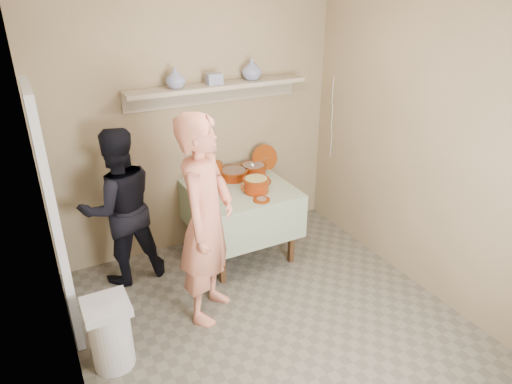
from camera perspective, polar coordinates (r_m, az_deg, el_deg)
ground at (r=3.88m, az=3.35°, el=-17.57°), size 3.50×3.50×0.00m
tile_panel at (r=3.74m, az=-23.97°, el=-3.02°), size 0.06×0.70×2.00m
plate_stack_a at (r=4.60m, az=-6.86°, el=2.49°), size 0.16×0.16×0.22m
plate_stack_b at (r=4.67m, az=-5.13°, el=2.66°), size 0.15×0.15×0.18m
bowl_stack at (r=4.31m, az=-5.72°, el=0.28°), size 0.13×0.13×0.13m
empty_bowl at (r=4.49m, az=-6.07°, el=0.76°), size 0.17×0.17×0.05m
propped_lid at (r=4.91m, az=1.11°, el=4.28°), size 0.30×0.12×0.28m
vase_right at (r=4.63m, az=-0.53°, el=15.09°), size 0.20×0.20×0.21m
vase_left at (r=4.31m, az=-10.04°, el=13.87°), size 0.23×0.23×0.19m
ceramic_box at (r=4.44m, az=-5.26°, el=13.89°), size 0.15×0.10×0.10m
person_cook at (r=3.64m, az=-6.23°, el=-3.63°), size 0.75×0.76×1.77m
person_helper at (r=4.32m, az=-16.67°, el=-1.86°), size 0.76×0.61×1.50m
room_shell at (r=3.03m, az=4.11°, el=5.43°), size 3.04×3.54×2.62m
serving_table at (r=4.56m, az=-1.99°, el=-0.76°), size 0.97×0.97×0.76m
cazuela_meat_a at (r=4.68m, az=-2.81°, el=2.34°), size 0.30×0.30×0.10m
cazuela_meat_b at (r=4.81m, az=-0.32°, el=3.00°), size 0.28×0.28×0.10m
ladle at (r=4.74m, az=-0.39°, el=3.37°), size 0.08×0.26×0.19m
cazuela_rice at (r=4.37m, az=0.02°, el=1.03°), size 0.33×0.25×0.14m
front_plate at (r=4.22m, az=0.69°, el=-0.96°), size 0.16×0.16×0.03m
wall_shelf at (r=4.52m, az=-4.88°, el=12.83°), size 1.80×0.25×0.21m
trash_bin at (r=3.63m, az=-17.72°, el=-16.53°), size 0.32×0.32×0.56m
electrical_cord at (r=5.10m, az=9.47°, el=9.09°), size 0.01×0.05×0.90m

